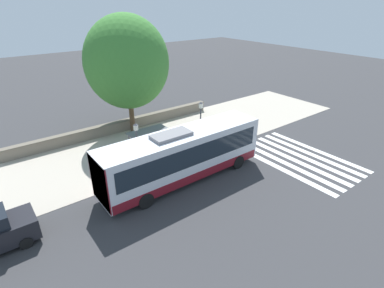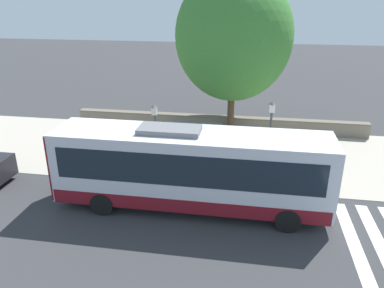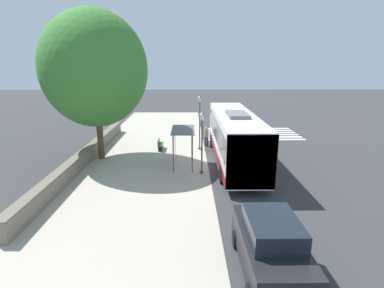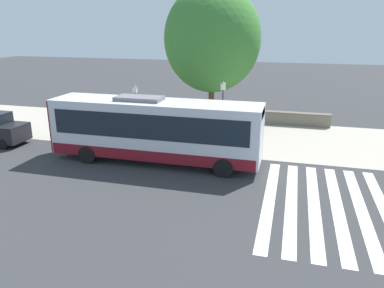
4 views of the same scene
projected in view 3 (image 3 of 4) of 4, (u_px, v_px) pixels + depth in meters
name	position (u px, v px, depth m)	size (l,w,h in m)	color
ground_plane	(207.00, 162.00, 21.27)	(120.00, 120.00, 0.00)	#353538
sidewalk_plaza	(144.00, 162.00, 21.22)	(9.00, 44.00, 0.02)	#ADA393
crosswalk_stripes	(252.00, 134.00, 29.85)	(9.00, 5.25, 0.01)	silver
stone_wall	(86.00, 156.00, 21.04)	(0.60, 20.00, 1.02)	slate
bus	(234.00, 136.00, 20.66)	(2.68, 11.70, 3.70)	silver
bus_shelter	(181.00, 136.00, 20.07)	(1.51, 2.99, 2.55)	#515459
pedestrian	(207.00, 135.00, 25.06)	(0.34, 0.22, 1.69)	#2D3347
bench	(160.00, 144.00, 24.17)	(0.40, 1.45, 0.88)	#4C7247
street_lamp_near	(200.00, 118.00, 23.69)	(0.28, 0.28, 4.37)	#4C4C51
street_lamp_far	(202.00, 138.00, 18.48)	(0.28, 0.28, 3.95)	#4C4C51
shade_tree	(95.00, 69.00, 20.43)	(7.20, 7.20, 10.38)	brown
parked_car_behind_bus	(270.00, 246.00, 9.87)	(2.00, 4.39, 2.05)	black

